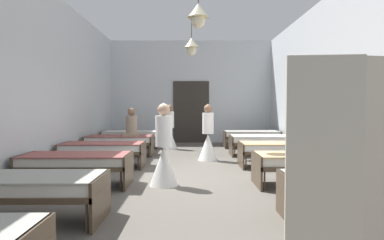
% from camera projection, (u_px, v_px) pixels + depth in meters
% --- Properties ---
extents(ground_plane, '(6.84, 12.75, 0.10)m').
position_uv_depth(ground_plane, '(192.00, 178.00, 6.67)').
color(ground_plane, '#59544C').
extents(room_shell, '(6.64, 12.35, 3.98)m').
position_uv_depth(room_shell, '(192.00, 83.00, 7.93)').
color(room_shell, silver).
rests_on(room_shell, ground).
extents(bed_left_row_1, '(1.90, 0.84, 0.57)m').
position_uv_depth(bed_left_row_1, '(25.00, 187.00, 3.95)').
color(bed_left_row_1, '#473828').
rests_on(bed_left_row_1, ground).
extents(bed_right_row_1, '(1.90, 0.84, 0.57)m').
position_uv_depth(bed_right_row_1, '(362.00, 186.00, 3.98)').
color(bed_right_row_1, '#473828').
rests_on(bed_right_row_1, ground).
extents(bed_left_row_2, '(1.90, 0.84, 0.57)m').
position_uv_depth(bed_left_row_2, '(76.00, 162.00, 5.74)').
color(bed_left_row_2, '#473828').
rests_on(bed_left_row_2, ground).
extents(bed_right_row_2, '(1.90, 0.84, 0.57)m').
position_uv_depth(bed_right_row_2, '(309.00, 161.00, 5.77)').
color(bed_right_row_2, '#473828').
rests_on(bed_right_row_2, ground).
extents(bed_left_row_3, '(1.90, 0.84, 0.57)m').
position_uv_depth(bed_left_row_3, '(103.00, 148.00, 7.53)').
color(bed_left_row_3, '#473828').
rests_on(bed_left_row_3, ground).
extents(bed_right_row_3, '(1.90, 0.84, 0.57)m').
position_uv_depth(bed_right_row_3, '(281.00, 148.00, 7.56)').
color(bed_right_row_3, '#473828').
rests_on(bed_right_row_3, ground).
extents(bed_left_row_4, '(1.90, 0.84, 0.57)m').
position_uv_depth(bed_left_row_4, '(120.00, 140.00, 9.32)').
color(bed_left_row_4, '#473828').
rests_on(bed_left_row_4, ground).
extents(bed_right_row_4, '(1.90, 0.84, 0.57)m').
position_uv_depth(bed_right_row_4, '(263.00, 140.00, 9.35)').
color(bed_right_row_4, '#473828').
rests_on(bed_right_row_4, ground).
extents(bed_left_row_5, '(1.90, 0.84, 0.57)m').
position_uv_depth(bed_left_row_5, '(131.00, 135.00, 11.11)').
color(bed_left_row_5, '#473828').
rests_on(bed_left_row_5, ground).
extents(bed_right_row_5, '(1.90, 0.84, 0.57)m').
position_uv_depth(bed_right_row_5, '(251.00, 135.00, 11.14)').
color(bed_right_row_5, '#473828').
rests_on(bed_right_row_5, ground).
extents(nurse_near_aisle, '(0.52, 0.52, 1.49)m').
position_uv_depth(nurse_near_aisle, '(208.00, 140.00, 8.51)').
color(nurse_near_aisle, white).
rests_on(nurse_near_aisle, ground).
extents(nurse_mid_aisle, '(0.52, 0.52, 1.49)m').
position_uv_depth(nurse_mid_aisle, '(170.00, 133.00, 10.79)').
color(nurse_mid_aisle, white).
rests_on(nurse_mid_aisle, ground).
extents(nurse_far_aisle, '(0.52, 0.52, 1.49)m').
position_uv_depth(nurse_far_aisle, '(164.00, 156.00, 5.80)').
color(nurse_far_aisle, white).
rests_on(nurse_far_aisle, ground).
extents(patient_seated_primary, '(0.44, 0.44, 0.80)m').
position_uv_depth(patient_seated_primary, '(132.00, 126.00, 9.26)').
color(patient_seated_primary, gray).
rests_on(patient_seated_primary, bed_left_row_4).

